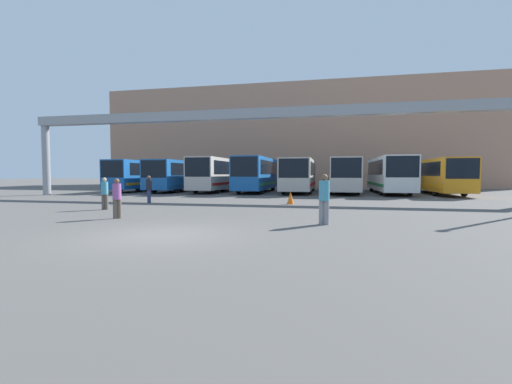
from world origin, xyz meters
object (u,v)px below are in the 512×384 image
Objects in this scene: bus_slot_4 at (299,174)px; pedestrian_near_right at (117,197)px; pedestrian_near_center at (149,188)px; bus_slot_1 at (178,174)px; bus_slot_5 at (343,174)px; bus_slot_0 at (148,174)px; traffic_cone at (290,198)px; bus_slot_3 at (257,173)px; bus_slot_7 at (437,174)px; pedestrian_far_center at (105,193)px; bus_slot_6 at (389,173)px; bus_slot_2 at (217,173)px; pedestrian_mid_right at (324,198)px.

bus_slot_4 is 7.04× the size of pedestrian_near_right.
bus_slot_4 reaches higher than pedestrian_near_center.
bus_slot_5 is at bearing 4.21° from bus_slot_1.
traffic_cone is (16.81, -13.26, -1.41)m from bus_slot_0.
traffic_cone is at bearing -69.40° from bus_slot_3.
pedestrian_near_right is at bearing -71.62° from bus_slot_1.
bus_slot_7 is 7.33× the size of pedestrian_far_center.
bus_slot_6 is 7.40× the size of pedestrian_far_center.
bus_slot_6 is (4.06, -0.28, 0.05)m from bus_slot_5.
bus_slot_7 is at bearing 5.27° from pedestrian_near_right.
bus_slot_6 reaches higher than bus_slot_7.
bus_slot_2 is 14.09× the size of traffic_cone.
pedestrian_near_center is (-8.03, -13.74, -0.90)m from bus_slot_4.
bus_slot_5 reaches higher than pedestrian_mid_right.
bus_slot_7 is 16.04× the size of traffic_cone.
bus_slot_3 reaches higher than bus_slot_2.
pedestrian_near_center is (-3.97, -13.34, -1.00)m from bus_slot_3.
bus_slot_2 is 4.06m from bus_slot_3.
pedestrian_far_center is 1.00× the size of pedestrian_near_right.
pedestrian_near_right is (10.71, -21.19, -0.93)m from bus_slot_0.
bus_slot_5 is (16.25, 1.20, 0.04)m from bus_slot_1.
bus_slot_2 is 8.14m from bus_slot_4.
bus_slot_3 is 6.27× the size of pedestrian_near_center.
bus_slot_0 is at bearing 179.30° from bus_slot_7.
bus_slot_2 is 15.05m from traffic_cone.
bus_slot_2 is 16.26m from bus_slot_6.
bus_slot_3 is 17.87m from pedestrian_far_center.
traffic_cone is at bearing -59.01° from pedestrian_mid_right.
pedestrian_mid_right is at bearing -104.77° from bus_slot_6.
bus_slot_7 reaches higher than pedestrian_near_right.
bus_slot_6 is 4.06m from bus_slot_7.
bus_slot_4 is at bearing 30.61° from pedestrian_near_right.
bus_slot_5 is 23.28m from pedestrian_near_right.
bus_slot_5 reaches higher than bus_slot_1.
bus_slot_3 reaches higher than pedestrian_far_center.
bus_slot_0 is 1.10× the size of bus_slot_4.
pedestrian_mid_right is at bearing -48.23° from bus_slot_0.
pedestrian_near_center reaches higher than pedestrian_far_center.
bus_slot_6 is at bearing 59.76° from traffic_cone.
bus_slot_0 is at bearing 175.51° from bus_slot_3.
bus_slot_3 is at bearing -4.49° from bus_slot_0.
traffic_cone is (8.76, 5.05, -0.48)m from pedestrian_far_center.
pedestrian_far_center is 11.19m from pedestrian_mid_right.
pedestrian_near_center is 4.02m from pedestrian_far_center.
bus_slot_5 is 1.06× the size of bus_slot_7.
bus_slot_2 is at bearing -178.53° from bus_slot_3.
bus_slot_0 reaches higher than pedestrian_near_center.
pedestrian_near_center is at bearing -173.13° from traffic_cone.
pedestrian_far_center is (8.05, -18.31, -0.93)m from bus_slot_0.
bus_slot_3 is at bearing -173.33° from bus_slot_5.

